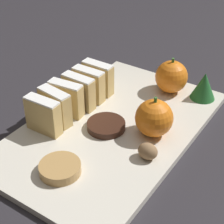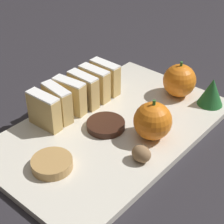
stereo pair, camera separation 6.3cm
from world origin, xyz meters
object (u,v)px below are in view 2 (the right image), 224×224
Objects in this scene: orange_near at (179,81)px; chocolate_cookie at (106,125)px; walnut at (141,154)px; orange_far at (153,121)px.

orange_near is 1.08× the size of chocolate_cookie.
walnut is 0.48× the size of chocolate_cookie.
chocolate_cookie is at bearing -156.61° from orange_far.
orange_near reaches higher than walnut.
orange_far is 2.26× the size of walnut.
orange_near is 0.15m from orange_far.
orange_near is 1.00× the size of orange_far.
chocolate_cookie is (-0.07, -0.03, -0.03)m from orange_far.
orange_near reaches higher than chocolate_cookie.
orange_near is 2.26× the size of walnut.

